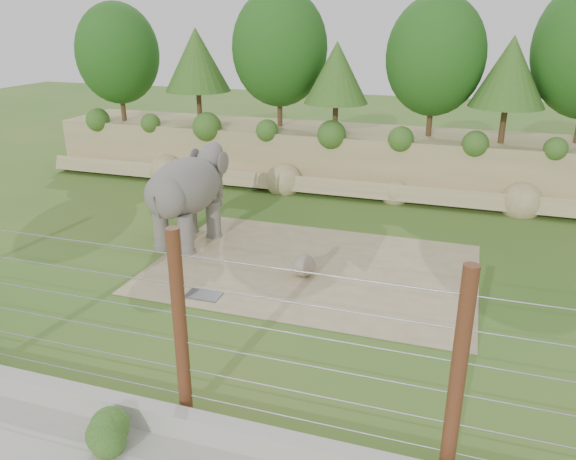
% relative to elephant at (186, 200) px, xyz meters
% --- Properties ---
extents(ground, '(90.00, 90.00, 0.00)m').
position_rel_elephant_xyz_m(ground, '(4.24, -3.76, -1.57)').
color(ground, '#356B22').
rests_on(ground, ground).
extents(back_embankment, '(30.00, 5.52, 8.77)m').
position_rel_elephant_xyz_m(back_embankment, '(4.83, 8.91, 2.39)').
color(back_embankment, '#998859').
rests_on(back_embankment, ground).
extents(dirt_patch, '(10.00, 7.00, 0.02)m').
position_rel_elephant_xyz_m(dirt_patch, '(4.74, -0.76, -1.56)').
color(dirt_patch, '#96875E').
rests_on(dirt_patch, ground).
extents(drain_grate, '(1.00, 0.60, 0.03)m').
position_rel_elephant_xyz_m(drain_grate, '(2.30, -3.55, -1.54)').
color(drain_grate, '#262628').
rests_on(drain_grate, dirt_patch).
extents(elephant, '(2.18, 4.08, 3.15)m').
position_rel_elephant_xyz_m(elephant, '(0.00, 0.00, 0.00)').
color(elephant, '#635D59').
rests_on(elephant, ground).
extents(stone_ball, '(0.69, 0.69, 0.69)m').
position_rel_elephant_xyz_m(stone_ball, '(4.65, -1.41, -1.21)').
color(stone_ball, gray).
rests_on(stone_ball, dirt_patch).
extents(retaining_wall, '(26.00, 0.35, 0.50)m').
position_rel_elephant_xyz_m(retaining_wall, '(4.24, -8.76, -1.32)').
color(retaining_wall, '#AAA79D').
rests_on(retaining_wall, ground).
extents(barrier_fence, '(20.26, 0.26, 4.00)m').
position_rel_elephant_xyz_m(barrier_fence, '(4.24, -8.26, 0.43)').
color(barrier_fence, '#502C15').
rests_on(barrier_fence, ground).
extents(walkway_shrub, '(0.77, 0.77, 0.77)m').
position_rel_elephant_xyz_m(walkway_shrub, '(3.24, -9.56, -1.18)').
color(walkway_shrub, '#2C5D1C').
rests_on(walkway_shrub, walkway).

